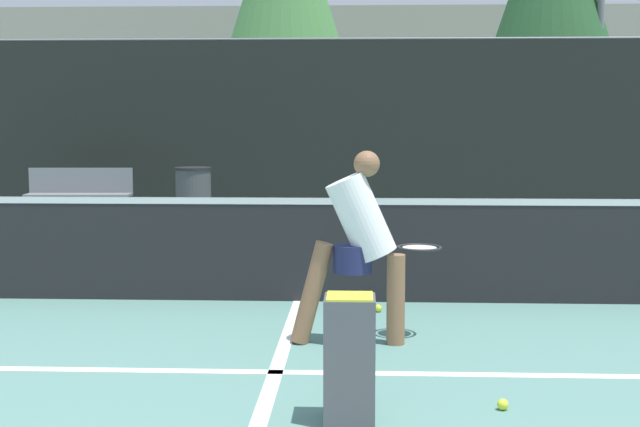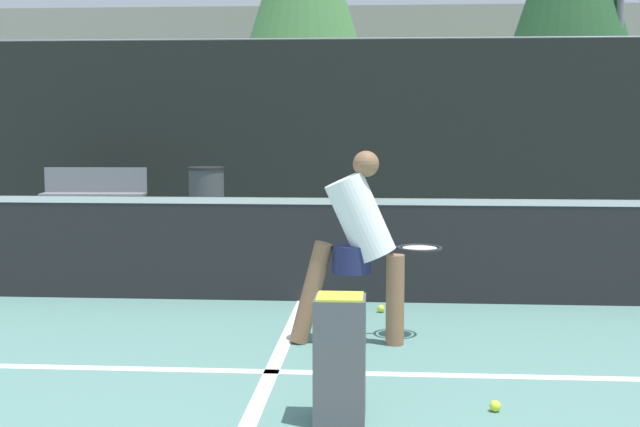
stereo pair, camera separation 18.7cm
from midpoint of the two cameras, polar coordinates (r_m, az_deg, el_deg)
name	(u,v)px [view 2 (the right image)]	position (r m, az deg, el deg)	size (l,w,h in m)	color
court_service_line	(272,372)	(5.98, -2.21, -10.08)	(8.25, 0.10, 0.01)	white
court_center_mark	(279,354)	(6.39, -1.78, -9.00)	(0.10, 3.71, 0.01)	white
net	(303,246)	(8.10, -0.44, -2.08)	(11.09, 0.09, 1.07)	slate
fence_back	(342,127)	(15.23, 1.75, 5.53)	(24.00, 0.06, 3.00)	black
player_practicing	(359,241)	(6.55, 3.30, -1.74)	(1.14, 0.57, 1.44)	#8C6042
tennis_ball_scattered_2	(381,309)	(7.74, 4.62, -6.09)	(0.07, 0.07, 0.07)	#D1E033
tennis_ball_scattered_3	(495,406)	(5.32, 12.17, -11.96)	(0.07, 0.07, 0.07)	#D1E033
ball_hopper	(340,356)	(4.96, 2.38, -9.10)	(0.28, 0.28, 0.71)	#4C4C51
courtside_bench	(94,192)	(14.71, -13.90, 1.34)	(1.67, 0.46, 0.86)	slate
trash_bin	(207,196)	(13.93, -6.89, 1.13)	(0.57, 0.57, 0.90)	#3F3F42
parked_car	(122,168)	(18.59, -12.26, 2.87)	(1.71, 4.52, 1.50)	#B7B7BC
building_far	(366,85)	(34.14, 3.11, 8.19)	(36.00, 2.40, 5.69)	gray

